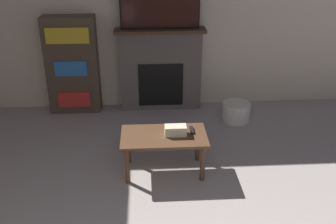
# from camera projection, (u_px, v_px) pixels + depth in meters

# --- Properties ---
(wall_back) EXTENTS (5.84, 0.06, 2.70)m
(wall_back) POSITION_uv_depth(u_px,v_px,m) (161.00, 10.00, 5.21)
(wall_back) COLOR beige
(wall_back) RESTS_ON ground_plane
(fireplace) EXTENTS (1.21, 0.28, 1.14)m
(fireplace) POSITION_uv_depth(u_px,v_px,m) (160.00, 69.00, 5.42)
(fireplace) COLOR #605651
(fireplace) RESTS_ON ground_plane
(tv) EXTENTS (1.03, 0.03, 0.63)m
(tv) POSITION_uv_depth(u_px,v_px,m) (160.00, 4.00, 5.02)
(tv) COLOR black
(tv) RESTS_ON fireplace
(coffee_table) EXTENTS (0.88, 0.50, 0.43)m
(coffee_table) POSITION_uv_depth(u_px,v_px,m) (164.00, 141.00, 4.04)
(coffee_table) COLOR brown
(coffee_table) RESTS_ON ground_plane
(tissue_box) EXTENTS (0.22, 0.12, 0.10)m
(tissue_box) POSITION_uv_depth(u_px,v_px,m) (176.00, 130.00, 4.00)
(tissue_box) COLOR beige
(tissue_box) RESTS_ON coffee_table
(remote_control) EXTENTS (0.04, 0.15, 0.02)m
(remote_control) POSITION_uv_depth(u_px,v_px,m) (192.00, 130.00, 4.09)
(remote_control) COLOR black
(remote_control) RESTS_ON coffee_table
(bookshelf) EXTENTS (0.69, 0.29, 1.32)m
(bookshelf) POSITION_uv_depth(u_px,v_px,m) (72.00, 65.00, 5.29)
(bookshelf) COLOR #4C3D2D
(bookshelf) RESTS_ON ground_plane
(storage_basket) EXTENTS (0.37, 0.37, 0.25)m
(storage_basket) POSITION_uv_depth(u_px,v_px,m) (236.00, 112.00, 5.23)
(storage_basket) COLOR silver
(storage_basket) RESTS_ON ground_plane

